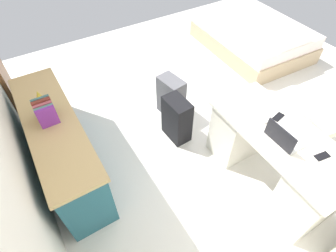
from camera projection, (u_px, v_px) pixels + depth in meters
name	position (u px, v px, depth m)	size (l,w,h in m)	color
ground_plane	(217.00, 110.00, 3.73)	(5.88, 5.88, 0.00)	silver
desk	(273.00, 157.00, 2.70)	(1.45, 0.69, 0.74)	silver
office_chair	(330.00, 119.00, 3.03)	(0.54, 0.54, 0.94)	black
credenza	(62.00, 146.00, 2.80)	(1.80, 0.48, 0.76)	#235B6B
bed	(253.00, 36.00, 4.68)	(1.97, 1.50, 0.58)	tan
suitcase_black	(177.00, 119.00, 3.20)	(0.36, 0.22, 0.58)	black
suitcase_spare_grey	(171.00, 97.00, 3.50)	(0.36, 0.22, 0.56)	#4C4C51
laptop	(283.00, 138.00, 2.34)	(0.31, 0.23, 0.21)	silver
computer_mouse	(264.00, 121.00, 2.54)	(0.06, 0.10, 0.03)	white
cell_phone_near_laptop	(322.00, 156.00, 2.26)	(0.07, 0.14, 0.01)	black
cell_phone_by_mouse	(278.00, 117.00, 2.59)	(0.07, 0.14, 0.01)	black
book_row	(45.00, 111.00, 2.47)	(0.23, 0.17, 0.22)	#752C8E
figurine_small	(39.00, 95.00, 2.70)	(0.08, 0.08, 0.11)	gold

